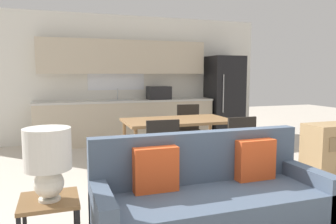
{
  "coord_description": "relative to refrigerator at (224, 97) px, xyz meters",
  "views": [
    {
      "loc": [
        -1.41,
        -2.51,
        1.44
      ],
      "look_at": [
        -0.04,
        1.5,
        0.95
      ],
      "focal_mm": 35.0,
      "sensor_mm": 36.0,
      "label": 1
    }
  ],
  "objects": [
    {
      "name": "kitchen_counter",
      "position": [
        -2.28,
        0.09,
        -0.08
      ],
      "size": [
        3.74,
        0.65,
        2.15
      ],
      "color": "beige",
      "rests_on": "ground_plane"
    },
    {
      "name": "side_table",
      "position": [
        -3.78,
        -4.19,
        -0.59
      ],
      "size": [
        0.43,
        0.43,
        0.5
      ],
      "color": "brown",
      "rests_on": "ground_plane"
    },
    {
      "name": "dining_chair_far_right",
      "position": [
        -1.51,
        -1.53,
        -0.42
      ],
      "size": [
        0.47,
        0.47,
        0.91
      ],
      "rotation": [
        0.0,
        0.0,
        -0.14
      ],
      "color": "black",
      "rests_on": "ground_plane"
    },
    {
      "name": "refrigerator",
      "position": [
        0.0,
        0.0,
        0.0
      ],
      "size": [
        0.74,
        0.72,
        1.85
      ],
      "color": "black",
      "rests_on": "ground_plane"
    },
    {
      "name": "dining_chair_near_right",
      "position": [
        -1.51,
        -3.11,
        -0.42
      ],
      "size": [
        0.43,
        0.43,
        0.91
      ],
      "rotation": [
        0.0,
        0.0,
        3.17
      ],
      "color": "black",
      "rests_on": "ground_plane"
    },
    {
      "name": "table_lamp",
      "position": [
        -3.77,
        -4.22,
        -0.09
      ],
      "size": [
        0.34,
        0.34,
        0.55
      ],
      "color": "silver",
      "rests_on": "side_table"
    },
    {
      "name": "dining_table",
      "position": [
        -2.02,
        -2.27,
        -0.21
      ],
      "size": [
        1.56,
        0.87,
        0.78
      ],
      "color": "olive",
      "rests_on": "ground_plane"
    },
    {
      "name": "dining_chair_near_left",
      "position": [
        -2.52,
        -3.03,
        -0.42
      ],
      "size": [
        0.44,
        0.44,
        0.91
      ],
      "rotation": [
        0.0,
        0.0,
        3.08
      ],
      "color": "black",
      "rests_on": "ground_plane"
    },
    {
      "name": "wall_back",
      "position": [
        -2.29,
        0.39,
        0.43
      ],
      "size": [
        6.4,
        0.07,
        2.7
      ],
      "color": "silver",
      "rests_on": "ground_plane"
    },
    {
      "name": "couch",
      "position": [
        -2.41,
        -4.16,
        -0.59
      ],
      "size": [
        2.11,
        0.8,
        0.89
      ],
      "color": "#3D2D1E",
      "rests_on": "ground_plane"
    }
  ]
}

